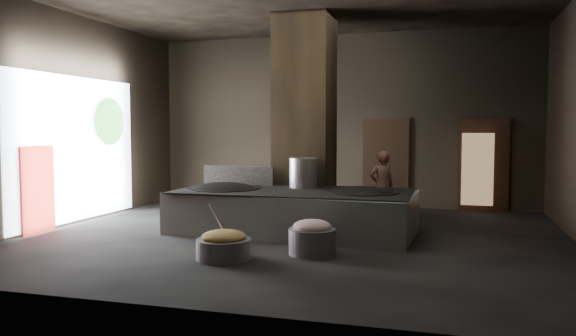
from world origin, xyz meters
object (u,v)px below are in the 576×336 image
(cook, at_px, (382,186))
(veg_basin, at_px, (224,249))
(stock_pot, at_px, (303,173))
(meat_basin, at_px, (312,242))
(wok_right, at_px, (363,196))
(wok_left, at_px, (224,192))
(hearth_platform, at_px, (293,212))

(cook, height_order, veg_basin, cook)
(stock_pot, distance_m, meat_basin, 2.63)
(cook, relative_size, meat_basin, 2.04)
(stock_pot, relative_size, meat_basin, 0.79)
(stock_pot, xyz_separation_m, cook, (1.46, 1.20, -0.35))
(veg_basin, xyz_separation_m, meat_basin, (1.25, 0.69, 0.05))
(wok_right, bearing_deg, wok_left, -177.95)
(meat_basin, bearing_deg, veg_basin, -150.91)
(wok_left, relative_size, meat_basin, 1.92)
(wok_left, bearing_deg, veg_basin, -67.39)
(hearth_platform, distance_m, veg_basin, 2.54)
(wok_right, bearing_deg, hearth_platform, -177.88)
(hearth_platform, height_order, meat_basin, hearth_platform)
(wok_right, height_order, cook, cook)
(hearth_platform, xyz_separation_m, stock_pot, (0.05, 0.55, 0.73))
(hearth_platform, distance_m, stock_pot, 0.91)
(wok_right, distance_m, cook, 1.71)
(cook, bearing_deg, wok_right, 56.70)
(hearth_platform, distance_m, wok_left, 1.49)
(stock_pot, bearing_deg, hearth_platform, -95.19)
(wok_right, relative_size, meat_basin, 1.79)
(wok_left, distance_m, veg_basin, 2.71)
(hearth_platform, bearing_deg, cook, 51.95)
(veg_basin, bearing_deg, wok_left, 112.61)
(meat_basin, bearing_deg, wok_right, 73.77)
(veg_basin, bearing_deg, wok_right, 54.87)
(veg_basin, bearing_deg, hearth_platform, 80.08)
(veg_basin, relative_size, meat_basin, 1.12)
(wok_right, distance_m, stock_pot, 1.44)
(cook, xyz_separation_m, meat_basin, (-0.70, -3.54, -0.57))
(wok_right, bearing_deg, meat_basin, -106.23)
(hearth_platform, bearing_deg, stock_pot, 87.54)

